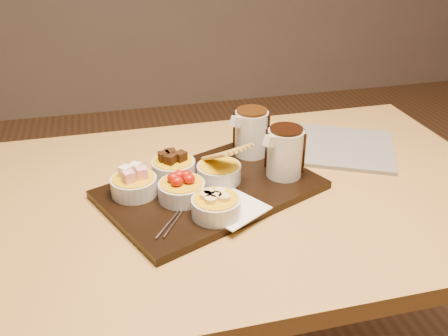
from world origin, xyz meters
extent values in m
cube|color=tan|center=(0.00, 0.00, 0.73)|extent=(1.20, 0.80, 0.04)
cylinder|color=tan|center=(-0.54, 0.34, 0.35)|extent=(0.06, 0.06, 0.71)
cylinder|color=tan|center=(0.54, 0.34, 0.35)|extent=(0.06, 0.06, 0.71)
cube|color=black|center=(-0.09, 0.00, 0.76)|extent=(0.54, 0.46, 0.02)
cube|color=white|center=(-0.06, -0.10, 0.77)|extent=(0.16, 0.16, 0.00)
cylinder|color=beige|center=(-0.25, 0.01, 0.79)|extent=(0.10, 0.10, 0.04)
cylinder|color=beige|center=(-0.16, 0.07, 0.79)|extent=(0.10, 0.10, 0.04)
cylinder|color=beige|center=(-0.16, -0.03, 0.79)|extent=(0.10, 0.10, 0.04)
cylinder|color=beige|center=(-0.06, 0.02, 0.79)|extent=(0.10, 0.10, 0.04)
cylinder|color=beige|center=(-0.10, -0.11, 0.79)|extent=(0.10, 0.10, 0.04)
cylinder|color=silver|center=(0.09, 0.01, 0.82)|extent=(0.11, 0.11, 0.11)
cylinder|color=silver|center=(0.05, 0.13, 0.82)|extent=(0.11, 0.11, 0.11)
cube|color=beige|center=(0.28, 0.15, 0.76)|extent=(0.39, 0.36, 0.01)
camera|label=1|loc=(-0.29, -0.94, 1.33)|focal=40.00mm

